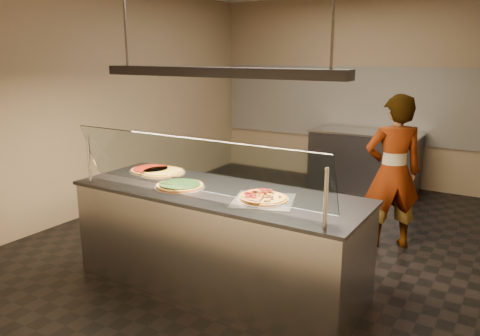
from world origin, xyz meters
The scene contains 18 objects.
ground centered at (0.00, 0.00, -0.01)m, with size 5.00×6.00×0.02m, color black.
wall_back centered at (0.00, 3.01, 1.50)m, with size 5.00×0.02×3.00m, color #957C60.
wall_front centered at (0.00, -3.01, 1.50)m, with size 5.00×0.02×3.00m, color #957C60.
wall_left centered at (-2.51, 0.00, 1.50)m, with size 0.02×6.00×3.00m, color #957C60.
tile_band centered at (0.00, 2.98, 1.30)m, with size 4.90×0.02×1.20m, color silver.
serving_counter centered at (0.12, -1.33, 0.47)m, with size 2.65×0.94×0.93m.
sneeze_guard centered at (0.12, -1.67, 1.23)m, with size 2.41×0.18×0.54m.
perforated_tray centered at (0.61, -1.38, 0.94)m, with size 0.62×0.62×0.01m.
half_pizza_pepperoni centered at (0.51, -1.38, 0.96)m, with size 0.32×0.44×0.05m.
half_pizza_sausage centered at (0.70, -1.38, 0.96)m, with size 0.32×0.44×0.04m.
pizza_spinach centered at (-0.23, -1.42, 0.95)m, with size 0.46×0.46×0.03m.
pizza_cheese centered at (-0.69, -1.12, 0.94)m, with size 0.47×0.47×0.03m.
pizza_tomato centered at (-0.86, -1.10, 0.94)m, with size 0.43×0.43×0.03m.
pizza_spatula centered at (-0.46, -1.24, 0.96)m, with size 0.28×0.18×0.02m.
prep_table centered at (0.27, 2.55, 0.47)m, with size 1.66×0.74×0.93m.
worker centered at (1.20, 0.47, 0.85)m, with size 0.62×0.41×1.70m, color #3C3B43.
heat_lamp_housing centered at (0.12, -1.33, 1.95)m, with size 2.30×0.18×0.08m, color #37373C.
lamp_rod_left centered at (-0.88, -1.33, 2.50)m, with size 0.02×0.02×1.01m, color #B7B7BC.
Camera 1 is at (2.35, -4.59, 2.10)m, focal length 35.00 mm.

